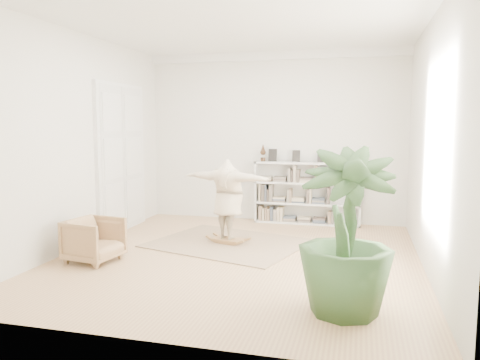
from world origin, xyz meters
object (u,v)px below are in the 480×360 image
Objects in this scene: person at (228,197)px; houseplant at (346,232)px; bookshelf at (307,194)px; armchair at (94,240)px; rocker_board at (228,240)px.

person is 0.93× the size of houseplant.
houseplant is (0.94, -4.64, 0.28)m from bookshelf.
rocker_board is at bearing -38.79° from armchair.
bookshelf is 2.35m from person.
rocker_board is at bearing -119.03° from bookshelf.
armchair is (-2.82, -3.58, -0.30)m from bookshelf.
bookshelf is 3.70× the size of rocker_board.
armchair is 1.23× the size of rocker_board.
person reaches higher than armchair.
person is (1.68, 1.53, 0.50)m from armchair.
person is at bearing -119.03° from bookshelf.
houseplant is at bearing -35.34° from rocker_board.
bookshelf is at bearing 76.97° from rocker_board.
armchair is 0.43× the size of person.
bookshelf is 2.41m from rocker_board.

